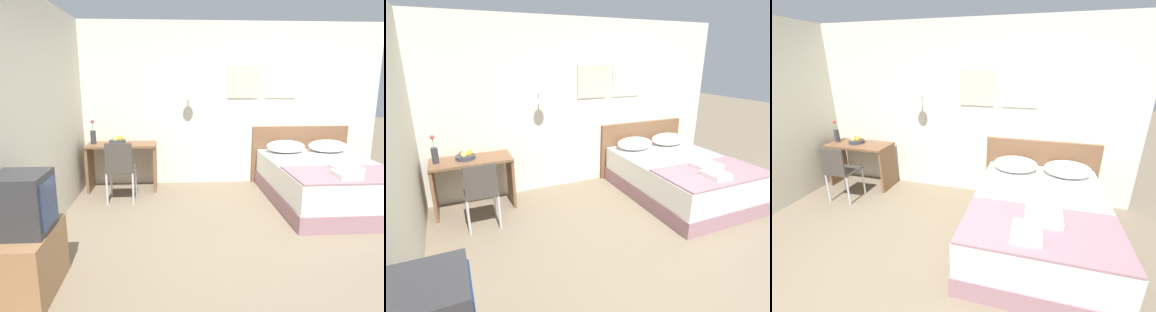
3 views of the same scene
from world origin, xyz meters
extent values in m
cube|color=beige|center=(0.00, 2.58, 1.32)|extent=(5.35, 0.06, 2.65)
cube|color=#B7B29E|center=(0.35, 2.54, 1.70)|extent=(0.52, 0.02, 0.52)
cube|color=beige|center=(0.98, 2.54, 1.70)|extent=(0.52, 0.02, 0.52)
cylinder|color=#B2B2B7|center=(-0.55, 2.47, 1.55)|extent=(0.02, 0.16, 0.02)
cone|color=white|center=(-0.55, 2.38, 1.50)|extent=(0.17, 0.17, 0.12)
cube|color=gray|center=(1.36, 1.45, 0.11)|extent=(1.53, 2.09, 0.22)
cube|color=white|center=(1.36, 1.45, 0.40)|extent=(1.50, 2.04, 0.36)
cube|color=brown|center=(1.36, 2.52, 0.48)|extent=(1.65, 0.06, 0.96)
ellipsoid|color=white|center=(1.01, 2.21, 0.68)|extent=(0.62, 0.47, 0.20)
ellipsoid|color=white|center=(1.71, 2.21, 0.68)|extent=(0.62, 0.47, 0.20)
cube|color=gray|center=(1.36, 0.84, 0.59)|extent=(1.48, 0.83, 0.02)
cube|color=white|center=(1.39, 0.99, 0.64)|extent=(0.35, 0.28, 0.06)
cube|color=white|center=(1.24, 0.70, 0.64)|extent=(0.27, 0.31, 0.06)
cube|color=brown|center=(-1.62, 2.25, 0.73)|extent=(1.07, 0.49, 0.03)
cube|color=brown|center=(-2.14, 2.25, 0.36)|extent=(0.04, 0.45, 0.72)
cube|color=brown|center=(-1.11, 2.25, 0.36)|extent=(0.04, 0.45, 0.72)
cube|color=#3D3833|center=(-1.58, 1.76, 0.47)|extent=(0.41, 0.41, 0.02)
cube|color=#3D3833|center=(-1.58, 1.57, 0.68)|extent=(0.38, 0.03, 0.41)
cylinder|color=#B7B7BC|center=(-1.76, 1.94, 0.23)|extent=(0.03, 0.03, 0.46)
cylinder|color=#B7B7BC|center=(-1.40, 1.94, 0.23)|extent=(0.03, 0.03, 0.46)
cylinder|color=#B7B7BC|center=(-1.76, 1.57, 0.23)|extent=(0.03, 0.03, 0.46)
cylinder|color=#B7B7BC|center=(-1.40, 1.57, 0.23)|extent=(0.03, 0.03, 0.46)
cylinder|color=#333842|center=(-1.69, 2.28, 0.78)|extent=(0.26, 0.26, 0.05)
sphere|color=orange|center=(-1.65, 2.26, 0.83)|extent=(0.09, 0.09, 0.09)
sphere|color=red|center=(-1.73, 2.31, 0.82)|extent=(0.07, 0.07, 0.07)
sphere|color=#B2C156|center=(-1.71, 2.23, 0.83)|extent=(0.09, 0.09, 0.09)
cylinder|color=#333338|center=(-2.06, 2.25, 0.86)|extent=(0.08, 0.08, 0.21)
cylinder|color=#3D7538|center=(-2.06, 2.25, 1.04)|extent=(0.01, 0.01, 0.14)
sphere|color=#DB3838|center=(-2.06, 2.25, 1.11)|extent=(0.06, 0.06, 0.06)
camera|label=1|loc=(-0.86, -3.11, 1.76)|focal=32.00mm
camera|label=2|loc=(-1.83, -1.88, 2.10)|focal=28.00mm
camera|label=3|loc=(1.22, -1.29, 2.05)|focal=24.00mm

